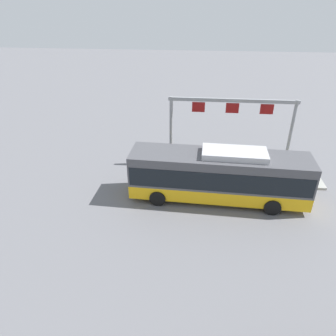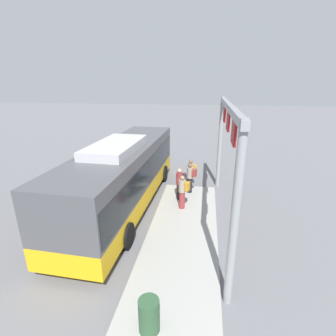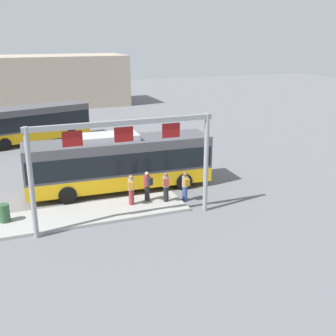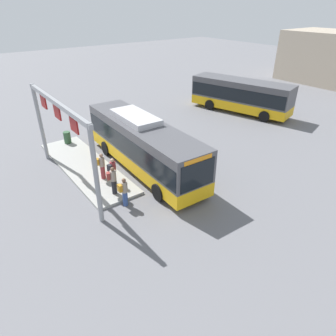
{
  "view_description": "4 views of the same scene",
  "coord_description": "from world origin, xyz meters",
  "px_view_note": "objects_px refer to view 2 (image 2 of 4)",
  "views": [
    {
      "loc": [
        1.45,
        16.88,
        11.5
      ],
      "look_at": [
        3.2,
        -0.7,
        1.67
      ],
      "focal_mm": 33.58,
      "sensor_mm": 36.0,
      "label": 1
    },
    {
      "loc": [
        -10.97,
        -3.82,
        5.95
      ],
      "look_at": [
        1.74,
        -1.88,
        1.52
      ],
      "focal_mm": 26.76,
      "sensor_mm": 36.0,
      "label": 2
    },
    {
      "loc": [
        -5.9,
        -23.14,
        8.97
      ],
      "look_at": [
        2.64,
        -1.12,
        1.39
      ],
      "focal_mm": 44.97,
      "sensor_mm": 36.0,
      "label": 3
    },
    {
      "loc": [
        14.89,
        -9.12,
        9.66
      ],
      "look_at": [
        3.07,
        -0.29,
        1.45
      ],
      "focal_mm": 32.1,
      "sensor_mm": 36.0,
      "label": 4
    }
  ],
  "objects_px": {
    "bus_main": "(124,172)",
    "person_waiting_far": "(183,191)",
    "person_waiting_mid": "(180,183)",
    "person_boarding": "(191,173)",
    "trash_bin": "(149,315)",
    "person_waiting_near": "(190,177)"
  },
  "relations": [
    {
      "from": "person_waiting_near",
      "to": "person_waiting_far",
      "type": "relative_size",
      "value": 1.0
    },
    {
      "from": "person_boarding",
      "to": "trash_bin",
      "type": "xyz_separation_m",
      "value": [
        -9.45,
        0.39,
        -0.28
      ]
    },
    {
      "from": "person_waiting_far",
      "to": "trash_bin",
      "type": "height_order",
      "value": "person_waiting_far"
    },
    {
      "from": "person_waiting_mid",
      "to": "trash_bin",
      "type": "height_order",
      "value": "person_waiting_mid"
    },
    {
      "from": "bus_main",
      "to": "person_waiting_far",
      "type": "bearing_deg",
      "value": -90.49
    },
    {
      "from": "bus_main",
      "to": "person_boarding",
      "type": "relative_size",
      "value": 6.56
    },
    {
      "from": "bus_main",
      "to": "person_waiting_mid",
      "type": "height_order",
      "value": "bus_main"
    },
    {
      "from": "person_waiting_near",
      "to": "trash_bin",
      "type": "xyz_separation_m",
      "value": [
        -8.29,
        0.43,
        -0.44
      ]
    },
    {
      "from": "bus_main",
      "to": "person_waiting_far",
      "type": "xyz_separation_m",
      "value": [
        -0.13,
        -2.87,
        -0.76
      ]
    },
    {
      "from": "bus_main",
      "to": "person_waiting_mid",
      "type": "distance_m",
      "value": 2.87
    },
    {
      "from": "bus_main",
      "to": "person_waiting_far",
      "type": "distance_m",
      "value": 2.97
    },
    {
      "from": "trash_bin",
      "to": "person_waiting_near",
      "type": "bearing_deg",
      "value": -2.94
    },
    {
      "from": "person_waiting_far",
      "to": "person_waiting_mid",
      "type": "bearing_deg",
      "value": -60.43
    },
    {
      "from": "person_waiting_far",
      "to": "bus_main",
      "type": "bearing_deg",
      "value": 13.4
    },
    {
      "from": "person_boarding",
      "to": "bus_main",
      "type": "bearing_deg",
      "value": 42.34
    },
    {
      "from": "person_waiting_mid",
      "to": "person_waiting_near",
      "type": "bearing_deg",
      "value": -138.15
    },
    {
      "from": "trash_bin",
      "to": "person_boarding",
      "type": "bearing_deg",
      "value": -2.37
    },
    {
      "from": "person_waiting_near",
      "to": "person_waiting_mid",
      "type": "xyz_separation_m",
      "value": [
        -0.91,
        0.47,
        0.0
      ]
    },
    {
      "from": "person_waiting_mid",
      "to": "person_waiting_far",
      "type": "distance_m",
      "value": 1.01
    },
    {
      "from": "bus_main",
      "to": "trash_bin",
      "type": "xyz_separation_m",
      "value": [
        -6.53,
        -2.68,
        -1.2
      ]
    },
    {
      "from": "bus_main",
      "to": "person_boarding",
      "type": "height_order",
      "value": "bus_main"
    },
    {
      "from": "trash_bin",
      "to": "bus_main",
      "type": "bearing_deg",
      "value": 22.31
    }
  ]
}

